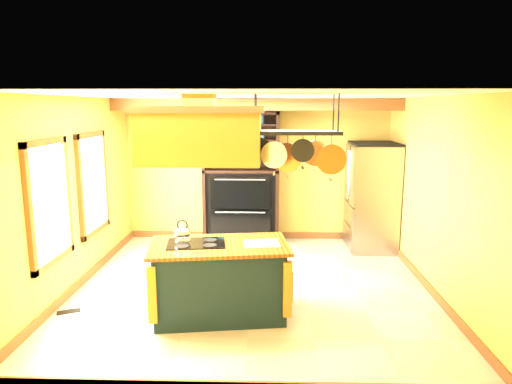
# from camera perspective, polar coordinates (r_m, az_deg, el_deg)

# --- Properties ---
(floor) EXTENTS (5.00, 5.00, 0.00)m
(floor) POSITION_cam_1_polar(r_m,az_deg,el_deg) (6.72, -0.44, -11.76)
(floor) COLOR beige
(floor) RESTS_ON ground
(ceiling) EXTENTS (5.00, 5.00, 0.00)m
(ceiling) POSITION_cam_1_polar(r_m,az_deg,el_deg) (6.21, -0.47, 11.93)
(ceiling) COLOR white
(ceiling) RESTS_ON wall_back
(wall_back) EXTENTS (5.00, 0.02, 2.70)m
(wall_back) POSITION_cam_1_polar(r_m,az_deg,el_deg) (8.79, 0.19, 2.75)
(wall_back) COLOR gold
(wall_back) RESTS_ON floor
(wall_front) EXTENTS (5.00, 0.02, 2.70)m
(wall_front) POSITION_cam_1_polar(r_m,az_deg,el_deg) (3.91, -1.90, -7.44)
(wall_front) COLOR gold
(wall_front) RESTS_ON floor
(wall_left) EXTENTS (0.02, 5.00, 2.70)m
(wall_left) POSITION_cam_1_polar(r_m,az_deg,el_deg) (6.89, -21.70, -0.23)
(wall_left) COLOR gold
(wall_left) RESTS_ON floor
(wall_right) EXTENTS (0.02, 5.00, 2.70)m
(wall_right) POSITION_cam_1_polar(r_m,az_deg,el_deg) (6.71, 21.39, -0.49)
(wall_right) COLOR gold
(wall_right) RESTS_ON floor
(ceiling_beam) EXTENTS (5.00, 0.15, 0.20)m
(ceiling_beam) POSITION_cam_1_polar(r_m,az_deg,el_deg) (7.91, 0.03, 10.87)
(ceiling_beam) COLOR brown
(ceiling_beam) RESTS_ON ceiling
(window_near) EXTENTS (0.06, 1.06, 1.56)m
(window_near) POSITION_cam_1_polar(r_m,az_deg,el_deg) (6.16, -24.36, -1.18)
(window_near) COLOR brown
(window_near) RESTS_ON wall_left
(window_far) EXTENTS (0.06, 1.06, 1.56)m
(window_far) POSITION_cam_1_polar(r_m,az_deg,el_deg) (7.42, -19.66, 1.02)
(window_far) COLOR brown
(window_far) RESTS_ON wall_left
(kitchen_island) EXTENTS (1.78, 1.14, 1.11)m
(kitchen_island) POSITION_cam_1_polar(r_m,az_deg,el_deg) (5.72, -4.57, -10.82)
(kitchen_island) COLOR #13292C
(kitchen_island) RESTS_ON floor
(range_hood) EXTENTS (1.48, 0.84, 0.80)m
(range_hood) POSITION_cam_1_polar(r_m,az_deg,el_deg) (5.36, -6.98, 7.28)
(range_hood) COLOR #A8752A
(range_hood) RESTS_ON ceiling
(pot_rack) EXTENTS (1.12, 0.51, 0.90)m
(pot_rack) POSITION_cam_1_polar(r_m,az_deg,el_deg) (5.32, 5.07, 6.10)
(pot_rack) COLOR black
(pot_rack) RESTS_ON ceiling
(refrigerator) EXTENTS (0.82, 0.97, 1.89)m
(refrigerator) POSITION_cam_1_polar(r_m,az_deg,el_deg) (8.47, 14.22, -0.82)
(refrigerator) COLOR gray
(refrigerator) RESTS_ON floor
(hutch) EXTENTS (1.40, 0.63, 2.47)m
(hutch) POSITION_cam_1_polar(r_m,az_deg,el_deg) (8.61, -1.82, -0.19)
(hutch) COLOR black
(hutch) RESTS_ON floor
(floor_register) EXTENTS (0.30, 0.22, 0.01)m
(floor_register) POSITION_cam_1_polar(r_m,az_deg,el_deg) (6.42, -22.38, -13.65)
(floor_register) COLOR black
(floor_register) RESTS_ON floor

